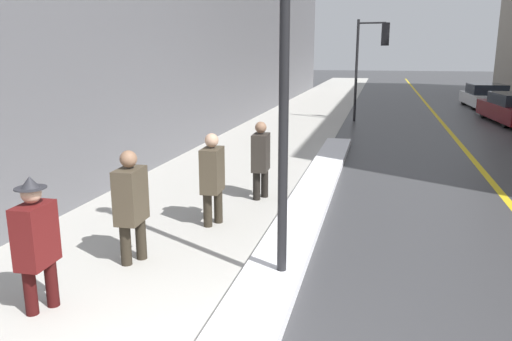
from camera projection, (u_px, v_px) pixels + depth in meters
The scene contains 10 objects.
sidewalk_slab at pixel (285, 130), 18.86m from camera, with size 4.00×80.00×0.01m.
road_centre_stripe at pixel (453, 136), 17.45m from camera, with size 0.16×80.00×0.00m.
snow_bank_curb at pixel (310, 200), 9.61m from camera, with size 0.75×13.64×0.17m.
lamp_post at pixel (285, 29), 5.67m from camera, with size 0.28×0.28×5.26m.
traffic_light_near at pixel (373, 48), 20.40m from camera, with size 1.31×0.33×4.18m.
pedestrian_trailing at pixel (36, 239), 5.48m from camera, with size 0.34×0.50×1.58m.
pedestrian_nearside at pixel (131, 202), 6.78m from camera, with size 0.33×0.53×1.60m.
pedestrian_with_shoulder_bag at pixel (213, 175), 8.30m from camera, with size 0.32×0.73×1.58m.
pedestrian_in_glasses at pixel (261, 157), 9.81m from camera, with size 0.32×0.52×1.56m.
parked_car_white at pixel (485, 96), 26.58m from camera, with size 2.03×4.39×1.23m.
Camera 1 is at (1.45, -3.42, 2.87)m, focal length 35.00 mm.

